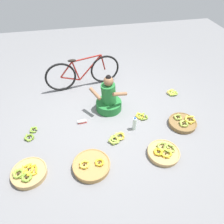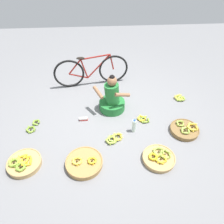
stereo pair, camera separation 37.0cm
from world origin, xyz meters
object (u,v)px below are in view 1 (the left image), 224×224
(loose_bananas_front_left, at_px, (31,134))
(banana_basket_back_right, at_px, (91,165))
(banana_basket_mid_right, at_px, (29,173))
(loose_bananas_back_left, at_px, (142,116))
(banana_basket_back_center, at_px, (164,152))
(vendor_woman_front, at_px, (109,99))
(loose_bananas_front_right, at_px, (172,93))
(bicycle_leaning, at_px, (83,73))
(loose_bananas_near_vendor, at_px, (117,138))
(banana_basket_mid_left, at_px, (183,123))
(water_bottle, at_px, (135,124))
(packet_carton_stack, at_px, (82,122))

(loose_bananas_front_left, bearing_deg, banana_basket_back_right, -41.99)
(banana_basket_mid_right, relative_size, loose_bananas_back_left, 2.15)
(banana_basket_back_center, xyz_separation_m, loose_bananas_back_left, (-0.08, 0.93, -0.02))
(vendor_woman_front, height_order, loose_bananas_front_right, vendor_woman_front)
(banana_basket_mid_right, height_order, loose_bananas_back_left, banana_basket_mid_right)
(loose_bananas_front_right, bearing_deg, loose_bananas_back_left, -146.57)
(vendor_woman_front, bearing_deg, loose_bananas_front_left, -163.70)
(bicycle_leaning, relative_size, loose_bananas_near_vendor, 4.90)
(banana_basket_back_right, xyz_separation_m, loose_bananas_back_left, (1.12, 0.95, -0.03))
(banana_basket_mid_right, height_order, loose_bananas_front_left, banana_basket_mid_right)
(banana_basket_mid_left, height_order, loose_bananas_front_left, banana_basket_mid_left)
(bicycle_leaning, xyz_separation_m, banana_basket_back_center, (1.08, -2.24, -0.31))
(loose_bananas_front_right, xyz_separation_m, water_bottle, (-1.14, -0.87, 0.10))
(banana_basket_back_center, distance_m, loose_bananas_near_vendor, 0.83)
(bicycle_leaning, distance_m, water_bottle, 1.77)
(banana_basket_back_right, bearing_deg, loose_bananas_front_right, 37.34)
(banana_basket_back_center, height_order, loose_bananas_near_vendor, banana_basket_back_center)
(banana_basket_mid_left, bearing_deg, banana_basket_mid_right, -168.78)
(banana_basket_back_right, relative_size, packet_carton_stack, 3.55)
(bicycle_leaning, xyz_separation_m, packet_carton_stack, (-0.17, -1.23, -0.33))
(water_bottle, bearing_deg, loose_bananas_front_right, 37.42)
(banana_basket_back_center, relative_size, loose_bananas_front_left, 1.51)
(bicycle_leaning, xyz_separation_m, loose_bananas_front_left, (-1.11, -1.37, -0.33))
(banana_basket_mid_left, xyz_separation_m, loose_bananas_front_left, (-2.80, 0.29, -0.03))
(bicycle_leaning, distance_m, banana_basket_mid_left, 2.39)
(water_bottle, distance_m, packet_carton_stack, 1.00)
(banana_basket_mid_left, distance_m, loose_bananas_front_left, 2.81)
(banana_basket_mid_right, bearing_deg, packet_carton_stack, 47.27)
(vendor_woman_front, distance_m, water_bottle, 0.76)
(vendor_woman_front, relative_size, loose_bananas_near_vendor, 2.33)
(banana_basket_mid_right, distance_m, loose_bananas_front_left, 0.84)
(loose_bananas_front_right, height_order, water_bottle, water_bottle)
(packet_carton_stack, bearing_deg, water_bottle, -20.67)
(banana_basket_mid_left, distance_m, banana_basket_mid_right, 2.81)
(banana_basket_back_right, bearing_deg, banana_basket_back_center, 0.67)
(loose_bananas_near_vendor, height_order, loose_bananas_front_right, loose_bananas_front_right)
(packet_carton_stack, bearing_deg, banana_basket_back_right, -87.36)
(loose_bananas_near_vendor, distance_m, water_bottle, 0.43)
(loose_bananas_near_vendor, bearing_deg, bicycle_leaning, 102.51)
(loose_bananas_back_left, xyz_separation_m, loose_bananas_near_vendor, (-0.60, -0.46, 0.00))
(loose_bananas_front_right, relative_size, packet_carton_stack, 1.50)
(water_bottle, bearing_deg, banana_basket_mid_right, -161.28)
(banana_basket_mid_left, distance_m, packet_carton_stack, 1.91)
(banana_basket_back_right, height_order, loose_bananas_back_left, banana_basket_back_right)
(banana_basket_back_right, bearing_deg, water_bottle, 37.24)
(banana_basket_mid_left, relative_size, banana_basket_back_center, 0.98)
(banana_basket_mid_right, height_order, banana_basket_back_center, banana_basket_mid_right)
(loose_bananas_front_left, relative_size, packet_carton_stack, 2.12)
(loose_bananas_near_vendor, relative_size, loose_bananas_front_left, 0.98)
(loose_bananas_back_left, bearing_deg, loose_bananas_front_right, 33.43)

